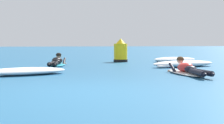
# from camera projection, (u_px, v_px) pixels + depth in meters

# --- Properties ---
(ground_plane) EXTENTS (120.00, 120.00, 0.00)m
(ground_plane) POSITION_uv_depth(u_px,v_px,m) (55.00, 61.00, 15.77)
(ground_plane) COLOR #235B84
(surfer_near) EXTENTS (0.74, 2.73, 0.55)m
(surfer_near) POSITION_uv_depth(u_px,v_px,m) (187.00, 70.00, 9.28)
(surfer_near) COLOR white
(surfer_near) RESTS_ON ground
(surfer_far) EXTENTS (0.96, 2.46, 0.54)m
(surfer_far) POSITION_uv_depth(u_px,v_px,m) (57.00, 62.00, 12.75)
(surfer_far) COLOR #2DB2D1
(surfer_far) RESTS_ON ground
(whitewater_mid_left) EXTENTS (2.73, 1.27, 0.25)m
(whitewater_mid_left) POSITION_uv_depth(u_px,v_px,m) (184.00, 64.00, 12.18)
(whitewater_mid_left) COLOR white
(whitewater_mid_left) RESTS_ON ground
(whitewater_mid_right) EXTENTS (2.12, 1.28, 0.23)m
(whitewater_mid_right) POSITION_uv_depth(u_px,v_px,m) (175.00, 60.00, 15.41)
(whitewater_mid_right) COLOR white
(whitewater_mid_right) RESTS_ON ground
(whitewater_far_band) EXTENTS (2.55, 1.51, 0.21)m
(whitewater_far_band) POSITION_uv_depth(u_px,v_px,m) (24.00, 71.00, 9.18)
(whitewater_far_band) COLOR white
(whitewater_far_band) RESTS_ON ground
(channel_marker_buoy) EXTENTS (0.66, 0.66, 1.10)m
(channel_marker_buoy) POSITION_uv_depth(u_px,v_px,m) (121.00, 52.00, 15.32)
(channel_marker_buoy) COLOR yellow
(channel_marker_buoy) RESTS_ON ground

